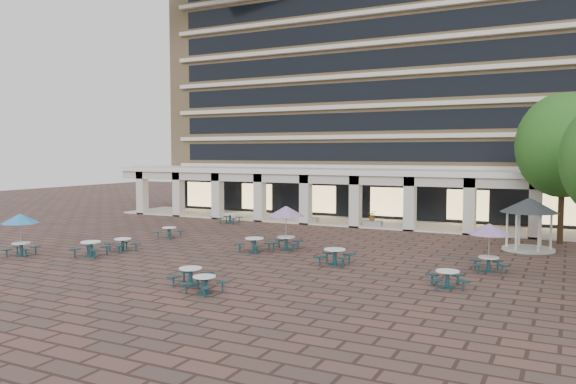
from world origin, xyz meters
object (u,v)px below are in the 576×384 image
picnic_table_2 (204,283)px  picnic_table_1 (191,275)px  planter_left (309,217)px  planter_right (372,220)px  picnic_table_0 (91,247)px  gazebo (529,211)px

picnic_table_2 → picnic_table_1: bearing=155.5°
picnic_table_2 → planter_left: planter_left is taller
picnic_table_2 → planter_right: (-0.28, 22.53, 0.12)m
picnic_table_0 → planter_left: bearing=63.4°
picnic_table_0 → picnic_table_2: bearing=-33.0°
picnic_table_0 → planter_right: planter_right is taller
picnic_table_1 → planter_right: 21.65m
picnic_table_1 → planter_left: bearing=87.5°
picnic_table_0 → gazebo: gazebo is taller
picnic_table_0 → picnic_table_1: bearing=-30.8°
picnic_table_2 → gazebo: gazebo is taller
picnic_table_1 → gazebo: gazebo is taller
picnic_table_0 → planter_right: size_ratio=1.41×
gazebo → planter_right: gazebo is taller
picnic_table_1 → picnic_table_2: bearing=-47.3°
planter_right → picnic_table_0: bearing=-118.4°
planter_left → picnic_table_2: bearing=-76.0°
picnic_table_1 → gazebo: (12.47, 15.95, 1.86)m
picnic_table_1 → picnic_table_2: picnic_table_1 is taller
picnic_table_1 → picnic_table_2: 1.64m
gazebo → planter_left: (-16.73, 5.68, -1.76)m
picnic_table_0 → picnic_table_1: 9.48m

